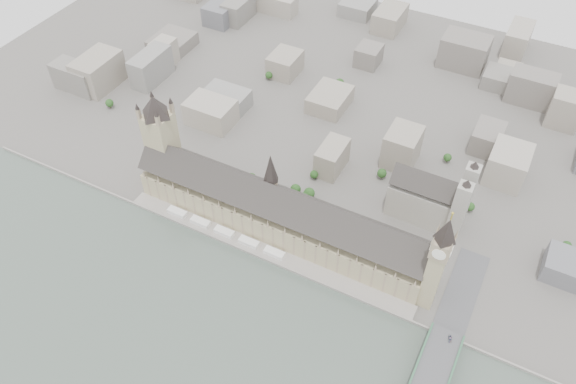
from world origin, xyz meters
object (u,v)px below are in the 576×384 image
at_px(westminster_abbey, 431,198).
at_px(car_approach, 450,339).
at_px(palace_of_westminster, 278,213).
at_px(elizabeth_tower, 439,258).
at_px(victoria_tower, 161,137).

relative_size(westminster_abbey, car_approach, 12.20).
distance_m(palace_of_westminster, elizabeth_tower, 142.94).
xyz_separation_m(palace_of_westminster, victoria_tower, (-122.00, 6.30, 32.50)).
bearing_deg(victoria_tower, palace_of_westminster, -2.96).
bearing_deg(car_approach, elizabeth_tower, 118.39).
bearing_deg(westminster_abbey, car_approach, -65.07).
distance_m(elizabeth_tower, westminster_abbey, 96.91).
bearing_deg(elizabeth_tower, car_approach, -47.62).
bearing_deg(westminster_abbey, elizabeth_tower, -72.71).
height_order(palace_of_westminster, victoria_tower, victoria_tower).
bearing_deg(palace_of_westminster, westminster_abbey, 34.17).
distance_m(elizabeth_tower, car_approach, 62.00).
bearing_deg(elizabeth_tower, palace_of_westminster, 175.15).
xyz_separation_m(palace_of_westminster, elizabeth_tower, (138.00, -11.70, 35.38)).
height_order(victoria_tower, car_approach, victoria_tower).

